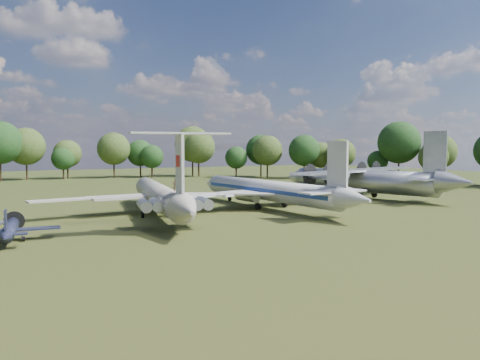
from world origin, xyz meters
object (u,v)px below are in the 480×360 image
small_prop_west (10,233)px  tu104_jet (268,194)px  person_on_il62 (175,186)px  il62_airliner (159,200)px  an12_transport (363,184)px

small_prop_west → tu104_jet: bearing=21.8°
person_on_il62 → il62_airliner: bearing=-82.8°
small_prop_west → il62_airliner: bearing=35.2°
tu104_jet → small_prop_west: bearing=-169.3°
an12_transport → tu104_jet: bearing=172.4°
il62_airliner → tu104_jet: 17.55m
tu104_jet → small_prop_west: (-36.94, -9.80, -1.24)m
small_prop_west → an12_transport: bearing=19.5°
tu104_jet → small_prop_west: size_ratio=3.37×
il62_airliner → tu104_jet: bearing=8.4°
il62_airliner → an12_transport: (41.06, 3.07, 0.49)m
tu104_jet → person_on_il62: 23.00m
person_on_il62 → small_prop_west: bearing=12.5°
il62_airliner → small_prop_west: 22.08m
il62_airliner → an12_transport: size_ratio=1.10×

